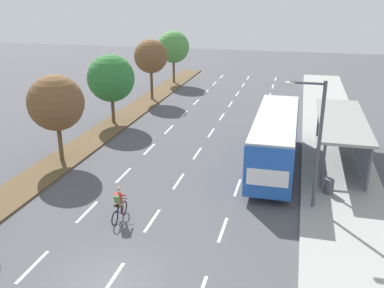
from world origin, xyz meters
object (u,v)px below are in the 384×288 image
at_px(bus, 275,136).
at_px(streetlight, 316,137).
at_px(median_tree_fifth, 173,47).
at_px(trash_bin, 329,186).
at_px(cyclist, 119,205).
at_px(median_tree_second, 56,103).
at_px(median_tree_third, 111,78).
at_px(bus_shelter, 345,136).
at_px(median_tree_fourth, 151,56).

bearing_deg(bus, streetlight, -67.43).
relative_size(bus, median_tree_fifth, 1.85).
xyz_separation_m(median_tree_fifth, trash_bin, (16.80, -27.10, -3.76)).
bearing_deg(trash_bin, cyclist, -152.50).
height_order(bus, streetlight, streetlight).
height_order(streetlight, trash_bin, streetlight).
relative_size(median_tree_second, median_tree_fifth, 0.92).
bearing_deg(median_tree_third, median_tree_second, -88.73).
distance_m(bus_shelter, median_tree_fourth, 22.20).
bearing_deg(median_tree_second, streetlight, -9.96).
bearing_deg(streetlight, median_tree_fourth, 127.63).
bearing_deg(streetlight, median_tree_second, 170.04).
bearing_deg(cyclist, bus, 51.82).
distance_m(median_tree_second, trash_bin, 17.15).
distance_m(median_tree_third, trash_bin, 19.83).
xyz_separation_m(cyclist, median_tree_fifth, (-6.78, 32.32, 3.55)).
height_order(bus_shelter, cyclist, bus_shelter).
distance_m(median_tree_second, median_tree_fourth, 17.41).
bearing_deg(bus, trash_bin, -47.21).
bearing_deg(median_tree_third, median_tree_fifth, 89.42).
xyz_separation_m(median_tree_second, streetlight, (15.75, -2.77, -0.04)).
height_order(bus_shelter, median_tree_fifth, median_tree_fifth).
relative_size(median_tree_fifth, trash_bin, 7.18).
bearing_deg(cyclist, bus_shelter, 43.13).
bearing_deg(median_tree_fifth, cyclist, -78.16).
bearing_deg(median_tree_third, cyclist, -65.01).
height_order(bus_shelter, trash_bin, bus_shelter).
distance_m(median_tree_second, streetlight, 15.99).
bearing_deg(bus_shelter, median_tree_third, 165.94).
bearing_deg(cyclist, streetlight, 21.04).
bearing_deg(bus, median_tree_second, -169.77).
bearing_deg(streetlight, bus, 112.57).
bearing_deg(median_tree_fourth, bus_shelter, -36.83).
height_order(bus_shelter, median_tree_third, median_tree_third).
bearing_deg(bus_shelter, bus, -158.04).
relative_size(cyclist, streetlight, 0.28).
xyz_separation_m(median_tree_fifth, streetlight, (15.77, -28.86, -0.45)).
distance_m(median_tree_third, streetlight, 19.64).
bearing_deg(trash_bin, median_tree_third, 150.25).
xyz_separation_m(bus, median_tree_fourth, (-13.37, 14.95, 2.38)).
height_order(bus, median_tree_third, median_tree_third).
bearing_deg(median_tree_fifth, median_tree_second, -89.97).
height_order(median_tree_third, trash_bin, median_tree_third).
relative_size(median_tree_fifth, streetlight, 0.94).
bearing_deg(bus, cyclist, -128.18).
xyz_separation_m(bus_shelter, median_tree_fourth, (-17.65, 13.22, 2.57)).
height_order(bus_shelter, bus, bus).
distance_m(bus_shelter, median_tree_fifth, 28.39).
distance_m(cyclist, median_tree_third, 16.75).
distance_m(bus, median_tree_second, 13.93).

